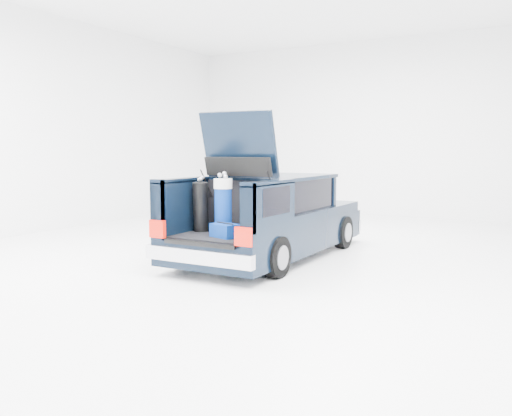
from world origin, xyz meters
The scene contains 6 objects.
ground centered at (0.00, 0.00, 0.00)m, with size 14.00×14.00×0.00m, color white.
car centered at (0.00, 0.11, 0.67)m, with size 1.87×4.65×2.47m.
red_suitcase centered at (0.50, -1.09, 0.86)m, with size 0.40×0.35×0.56m.
black_golf_bag centered at (-0.50, -1.38, 0.99)m, with size 0.31×0.34×0.87m.
blue_golf_bag centered at (-0.09, -1.37, 1.03)m, with size 0.30×0.30×0.95m.
blue_duffel centered at (0.14, -1.68, 0.70)m, with size 0.48×0.39×0.22m.
Camera 1 is at (4.39, -8.33, 1.87)m, focal length 38.00 mm.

